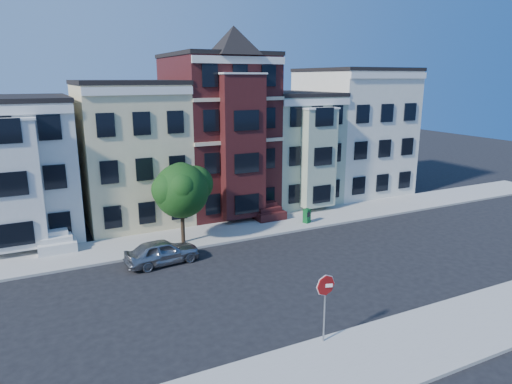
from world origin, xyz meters
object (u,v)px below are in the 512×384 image
street_tree (181,194)px  newspaper_box (307,216)px  stop_sign (325,304)px  parked_car (162,252)px

street_tree → newspaper_box: size_ratio=6.17×
newspaper_box → stop_sign: stop_sign is taller
newspaper_box → parked_car: bearing=168.7°
parked_car → newspaper_box: bearing=-83.6°
street_tree → newspaper_box: (9.35, -0.09, -2.67)m
newspaper_box → stop_sign: bearing=-143.5°
street_tree → newspaper_box: bearing=-0.6°
newspaper_box → stop_sign: 15.56m
street_tree → parked_car: 4.17m
street_tree → newspaper_box: street_tree is taller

